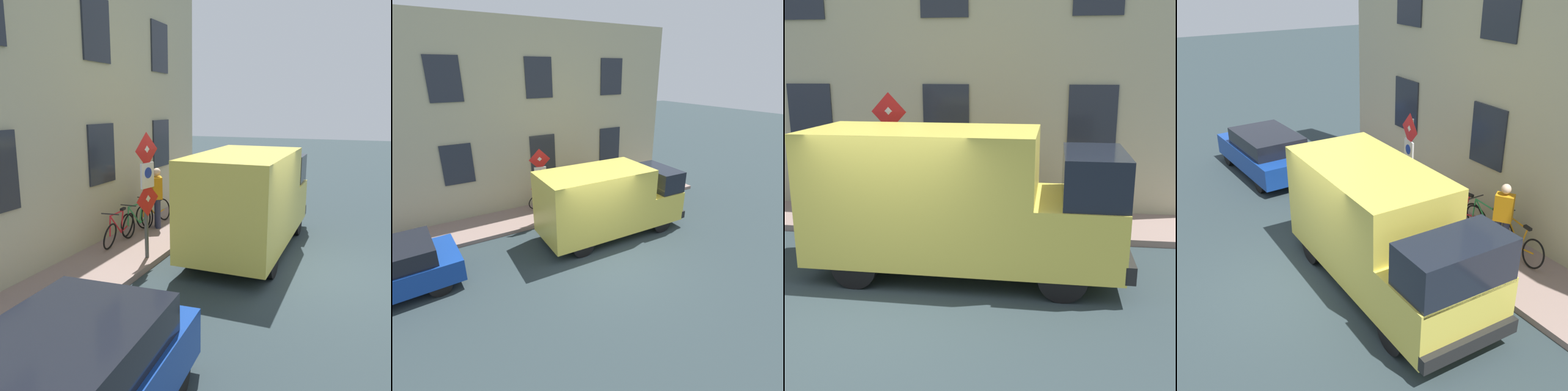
{
  "view_description": "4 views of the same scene",
  "coord_description": "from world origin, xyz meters",
  "views": [
    {
      "loc": [
        -0.95,
        9.02,
        3.54
      ],
      "look_at": [
        2.68,
        -0.25,
        1.44
      ],
      "focal_mm": 38.82,
      "sensor_mm": 36.0,
      "label": 1
    },
    {
      "loc": [
        -6.86,
        4.88,
        5.64
      ],
      "look_at": [
        2.48,
        -0.64,
        1.22
      ],
      "focal_mm": 28.46,
      "sensor_mm": 36.0,
      "label": 2
    },
    {
      "loc": [
        -6.48,
        -2.39,
        3.45
      ],
      "look_at": [
        3.03,
        -1.1,
        1.0
      ],
      "focal_mm": 45.41,
      "sensor_mm": 36.0,
      "label": 3
    },
    {
      "loc": [
        -3.22,
        -8.21,
        6.21
      ],
      "look_at": [
        2.29,
        0.72,
        1.21
      ],
      "focal_mm": 45.37,
      "sensor_mm": 36.0,
      "label": 4
    }
  ],
  "objects": [
    {
      "name": "delivery_van",
      "position": [
        1.5,
        -0.95,
        1.33
      ],
      "size": [
        2.09,
        5.36,
        2.5
      ],
      "rotation": [
        0.0,
        0.0,
        4.7
      ],
      "color": "#DDC84A",
      "rests_on": "ground_plane"
    },
    {
      "name": "ground_plane",
      "position": [
        0.0,
        0.0,
        0.0
      ],
      "size": [
        80.0,
        80.0,
        0.0
      ],
      "primitive_type": "plane",
      "color": "#2A363A"
    },
    {
      "name": "building_facade",
      "position": [
        5.49,
        0.0,
        3.71
      ],
      "size": [
        0.75,
        12.37,
        7.42
      ],
      "color": "#B2AD8A",
      "rests_on": "ground_plane"
    },
    {
      "name": "bicycle_orange",
      "position": [
        4.59,
        -1.76,
        0.51
      ],
      "size": [
        0.49,
        1.72,
        0.89
      ],
      "rotation": [
        0.0,
        0.0,
        1.44
      ],
      "color": "black",
      "rests_on": "sidewalk_slab"
    },
    {
      "name": "sidewalk_slab",
      "position": [
        4.17,
        0.0,
        0.07
      ],
      "size": [
        1.94,
        14.37,
        0.14
      ],
      "primitive_type": "cube",
      "color": "gray",
      "rests_on": "ground_plane"
    },
    {
      "name": "pedestrian",
      "position": [
        4.33,
        -1.48,
        1.07
      ],
      "size": [
        0.44,
        0.48,
        1.72
      ],
      "rotation": [
        0.0,
        0.0,
        0.58
      ],
      "color": "#262B47",
      "rests_on": "sidewalk_slab"
    },
    {
      "name": "bicycle_green",
      "position": [
        4.59,
        -0.8,
        0.51
      ],
      "size": [
        0.46,
        1.71,
        0.89
      ],
      "rotation": [
        0.0,
        0.0,
        1.56
      ],
      "color": "black",
      "rests_on": "sidewalk_slab"
    },
    {
      "name": "bicycle_red",
      "position": [
        4.59,
        0.16,
        0.51
      ],
      "size": [
        0.46,
        1.72,
        0.89
      ],
      "rotation": [
        0.0,
        0.0,
        1.68
      ],
      "color": "black",
      "rests_on": "sidewalk_slab"
    },
    {
      "name": "sign_post_stacked",
      "position": [
        3.4,
        0.84,
        1.87
      ],
      "size": [
        0.18,
        0.56,
        2.75
      ],
      "color": "#474C47",
      "rests_on": "sidewalk_slab"
    }
  ]
}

